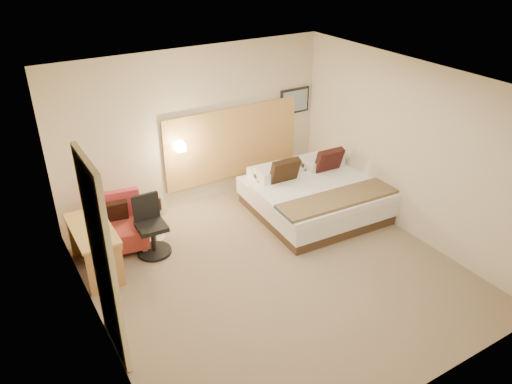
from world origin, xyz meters
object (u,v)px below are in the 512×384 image
bed (315,195)px  desk_chair (151,230)px  side_table (154,222)px  lounge_chair (118,227)px  desk (94,236)px

bed → desk_chair: bearing=173.6°
bed → side_table: (-2.62, 0.65, -0.04)m
bed → desk_chair: (-2.78, 0.31, 0.05)m
bed → lounge_chair: bed is taller
bed → desk_chair: size_ratio=2.34×
side_table → desk: 1.08m
lounge_chair → desk: lounge_chair is taller
bed → desk: bed is taller
lounge_chair → desk: size_ratio=0.77×
lounge_chair → desk: bearing=-135.5°
bed → desk: bearing=175.4°
desk_chair → desk: bearing=-178.3°
lounge_chair → side_table: (0.53, -0.08, -0.04)m
lounge_chair → side_table: bearing=-8.0°
desk → desk_chair: size_ratio=1.26×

